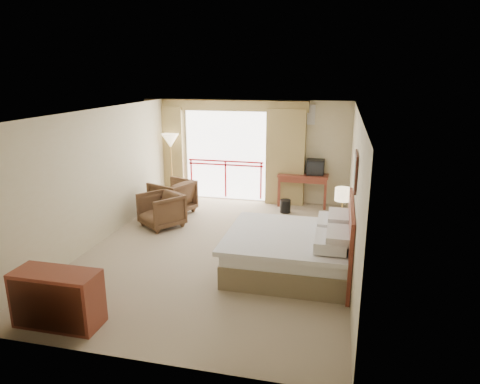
% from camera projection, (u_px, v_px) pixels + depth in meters
% --- Properties ---
extents(floor, '(7.00, 7.00, 0.00)m').
position_uv_depth(floor, '(219.00, 249.00, 8.48)').
color(floor, gray).
rests_on(floor, ground).
extents(ceiling, '(7.00, 7.00, 0.00)m').
position_uv_depth(ceiling, '(217.00, 111.00, 7.75)').
color(ceiling, white).
rests_on(ceiling, wall_back).
extents(wall_back, '(5.00, 0.00, 5.00)m').
position_uv_depth(wall_back, '(255.00, 151.00, 11.39)').
color(wall_back, '#C3B68C').
rests_on(wall_back, ground).
extents(wall_front, '(5.00, 0.00, 5.00)m').
position_uv_depth(wall_front, '(133.00, 259.00, 4.83)').
color(wall_front, '#C3B68C').
rests_on(wall_front, ground).
extents(wall_left, '(0.00, 7.00, 7.00)m').
position_uv_depth(wall_left, '(100.00, 176.00, 8.66)').
color(wall_left, '#C3B68C').
rests_on(wall_left, ground).
extents(wall_right, '(0.00, 7.00, 7.00)m').
position_uv_depth(wall_right, '(354.00, 191.00, 7.56)').
color(wall_right, '#C3B68C').
rests_on(wall_right, ground).
extents(balcony_door, '(2.40, 0.00, 2.40)m').
position_uv_depth(balcony_door, '(226.00, 156.00, 11.59)').
color(balcony_door, white).
rests_on(balcony_door, wall_back).
extents(balcony_railing, '(2.09, 0.03, 1.02)m').
position_uv_depth(balcony_railing, '(225.00, 170.00, 11.68)').
color(balcony_railing, red).
rests_on(balcony_railing, wall_back).
extents(curtain_left, '(1.00, 0.26, 2.50)m').
position_uv_depth(curtain_left, '(167.00, 152.00, 11.82)').
color(curtain_left, olive).
rests_on(curtain_left, wall_back).
extents(curtain_right, '(1.00, 0.26, 2.50)m').
position_uv_depth(curtain_right, '(286.00, 157.00, 11.09)').
color(curtain_right, olive).
rests_on(curtain_right, wall_back).
extents(valance, '(4.40, 0.22, 0.28)m').
position_uv_depth(valance, '(224.00, 105.00, 11.13)').
color(valance, olive).
rests_on(valance, wall_back).
extents(hvac_vent, '(0.50, 0.04, 0.50)m').
position_uv_depth(hvac_vent, '(305.00, 115.00, 10.81)').
color(hvac_vent, silver).
rests_on(hvac_vent, wall_back).
extents(bed, '(2.13, 2.06, 0.97)m').
position_uv_depth(bed, '(292.00, 250.00, 7.49)').
color(bed, brown).
rests_on(bed, floor).
extents(headboard, '(0.06, 2.10, 1.30)m').
position_uv_depth(headboard, '(350.00, 240.00, 7.20)').
color(headboard, maroon).
rests_on(headboard, wall_right).
extents(framed_art, '(0.04, 0.72, 0.60)m').
position_uv_depth(framed_art, '(355.00, 171.00, 6.87)').
color(framed_art, black).
rests_on(framed_art, wall_right).
extents(nightstand, '(0.42, 0.49, 0.59)m').
position_uv_depth(nightstand, '(341.00, 230.00, 8.68)').
color(nightstand, maroon).
rests_on(nightstand, floor).
extents(table_lamp, '(0.32, 0.32, 0.56)m').
position_uv_depth(table_lamp, '(343.00, 195.00, 8.53)').
color(table_lamp, tan).
rests_on(table_lamp, nightstand).
extents(phone, '(0.19, 0.15, 0.08)m').
position_uv_depth(phone, '(339.00, 217.00, 8.46)').
color(phone, black).
rests_on(phone, nightstand).
extents(desk, '(1.28, 0.62, 0.84)m').
position_uv_depth(desk, '(303.00, 180.00, 11.18)').
color(desk, maroon).
rests_on(desk, floor).
extents(tv, '(0.44, 0.35, 0.40)m').
position_uv_depth(tv, '(315.00, 167.00, 10.95)').
color(tv, black).
rests_on(tv, desk).
extents(coffee_maker, '(0.15, 0.15, 0.27)m').
position_uv_depth(coffee_maker, '(290.00, 168.00, 11.11)').
color(coffee_maker, black).
rests_on(coffee_maker, desk).
extents(cup, '(0.07, 0.07, 0.10)m').
position_uv_depth(cup, '(296.00, 172.00, 11.06)').
color(cup, white).
rests_on(cup, desk).
extents(wastebasket, '(0.29, 0.29, 0.33)m').
position_uv_depth(wastebasket, '(285.00, 206.00, 10.64)').
color(wastebasket, black).
rests_on(wastebasket, floor).
extents(armchair_far, '(1.17, 1.16, 0.83)m').
position_uv_depth(armchair_far, '(173.00, 213.00, 10.67)').
color(armchair_far, '#422A19').
rests_on(armchair_far, floor).
extents(armchair_near, '(1.17, 1.18, 0.78)m').
position_uv_depth(armchair_near, '(162.00, 226.00, 9.73)').
color(armchair_near, '#422A19').
rests_on(armchair_near, floor).
extents(side_table, '(0.54, 0.54, 0.59)m').
position_uv_depth(side_table, '(166.00, 201.00, 10.24)').
color(side_table, black).
rests_on(side_table, floor).
extents(book, '(0.19, 0.25, 0.02)m').
position_uv_depth(book, '(166.00, 193.00, 10.19)').
color(book, white).
rests_on(book, side_table).
extents(floor_lamp, '(0.46, 0.46, 1.80)m').
position_uv_depth(floor_lamp, '(170.00, 143.00, 11.43)').
color(floor_lamp, tan).
rests_on(floor_lamp, floor).
extents(dresser, '(1.19, 0.50, 0.79)m').
position_uv_depth(dresser, '(57.00, 298.00, 5.86)').
color(dresser, maroon).
rests_on(dresser, floor).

